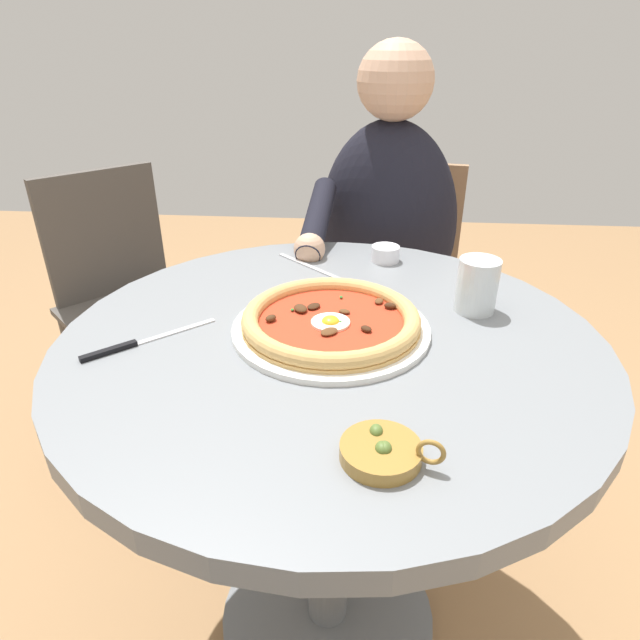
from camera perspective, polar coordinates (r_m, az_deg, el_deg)
ground_plane at (r=1.41m, az=0.79°, el=-29.01°), size 6.00×6.00×0.02m
dining_table at (r=0.97m, az=1.03°, el=-9.07°), size 0.89×0.89×0.74m
pizza_on_plate at (r=0.89m, az=1.02°, el=-0.15°), size 0.33×0.33×0.04m
water_glass at (r=0.98m, az=16.26°, el=3.18°), size 0.07×0.07×0.10m
steak_knife at (r=0.90m, az=-19.41°, el=-2.48°), size 0.16×0.17×0.01m
ramekin_capers at (r=1.18m, az=6.95°, el=7.06°), size 0.06×0.06×0.03m
olive_pan at (r=0.64m, az=6.62°, el=-13.62°), size 0.10×0.12×0.04m
fork_utensil at (r=1.15m, az=-1.23°, el=5.74°), size 0.14×0.14×0.00m
diner_person at (r=1.54m, az=6.57°, el=2.56°), size 0.49×0.41×1.17m
cafe_chair_diner at (r=1.68m, az=7.38°, el=4.20°), size 0.50×0.50×0.84m
cafe_chair_spare_far at (r=1.67m, az=-19.82°, el=3.06°), size 0.54×0.54×0.85m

